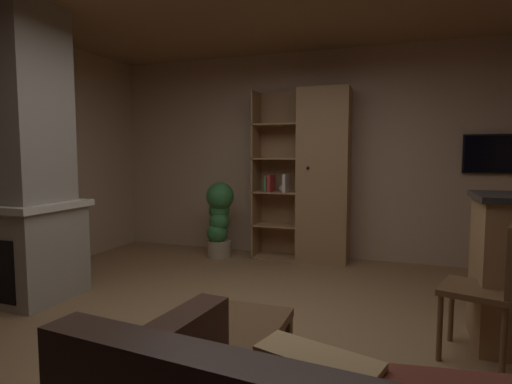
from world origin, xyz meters
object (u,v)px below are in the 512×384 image
(table_book_0, at_px, (215,322))
(wall_mounted_tv, at_px, (501,154))
(dining_chair, at_px, (491,282))
(coffee_table, at_px, (224,338))
(stone_fireplace, at_px, (19,169))
(table_book_1, at_px, (207,318))
(bookshelf_cabinet, at_px, (317,177))
(potted_floor_plant, at_px, (219,217))

(table_book_0, relative_size, wall_mounted_tv, 0.15)
(dining_chair, bearing_deg, coffee_table, -146.81)
(stone_fireplace, xyz_separation_m, wall_mounted_tv, (4.41, 2.47, 0.14))
(table_book_1, bearing_deg, wall_mounted_tv, 59.17)
(table_book_0, xyz_separation_m, table_book_1, (-0.04, -0.02, 0.02))
(wall_mounted_tv, bearing_deg, table_book_1, -120.83)
(bookshelf_cabinet, distance_m, dining_chair, 2.76)
(bookshelf_cabinet, relative_size, wall_mounted_tv, 2.71)
(table_book_1, height_order, potted_floor_plant, potted_floor_plant)
(table_book_1, bearing_deg, bookshelf_cabinet, 90.35)
(bookshelf_cabinet, bearing_deg, table_book_1, -89.65)
(potted_floor_plant, bearing_deg, bookshelf_cabinet, 11.44)
(bookshelf_cabinet, bearing_deg, stone_fireplace, -136.14)
(table_book_0, xyz_separation_m, wall_mounted_tv, (2.01, 3.40, 0.91))
(coffee_table, bearing_deg, potted_floor_plant, 114.60)
(table_book_1, distance_m, wall_mounted_tv, 4.08)
(bookshelf_cabinet, height_order, coffee_table, bookshelf_cabinet)
(wall_mounted_tv, bearing_deg, potted_floor_plant, -172.05)
(table_book_0, height_order, table_book_1, table_book_1)
(wall_mounted_tv, bearing_deg, bookshelf_cabinet, -174.18)
(coffee_table, xyz_separation_m, table_book_0, (-0.04, -0.02, 0.10))
(potted_floor_plant, bearing_deg, dining_chair, -35.14)
(table_book_1, xyz_separation_m, dining_chair, (1.54, 1.00, 0.06))
(table_book_0, bearing_deg, table_book_1, -151.63)
(stone_fireplace, distance_m, bookshelf_cabinet, 3.26)
(stone_fireplace, xyz_separation_m, table_book_1, (2.37, -0.95, -0.74))
(bookshelf_cabinet, relative_size, potted_floor_plant, 2.18)
(bookshelf_cabinet, distance_m, coffee_table, 3.25)
(table_book_0, bearing_deg, dining_chair, 33.06)
(wall_mounted_tv, bearing_deg, stone_fireplace, -150.77)
(table_book_0, relative_size, potted_floor_plant, 0.12)
(dining_chair, bearing_deg, table_book_1, -147.05)
(table_book_0, distance_m, wall_mounted_tv, 4.05)
(potted_floor_plant, xyz_separation_m, wall_mounted_tv, (3.30, 0.46, 0.82))
(bookshelf_cabinet, xyz_separation_m, coffee_table, (0.10, -3.17, -0.72))
(table_book_0, distance_m, table_book_1, 0.05)
(table_book_0, bearing_deg, potted_floor_plant, 113.74)
(stone_fireplace, height_order, potted_floor_plant, stone_fireplace)
(dining_chair, xyz_separation_m, wall_mounted_tv, (0.51, 2.43, 0.83))
(table_book_0, distance_m, potted_floor_plant, 3.22)
(bookshelf_cabinet, height_order, potted_floor_plant, bookshelf_cabinet)
(coffee_table, relative_size, table_book_1, 5.65)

